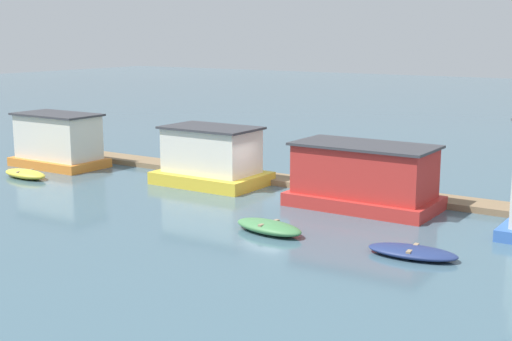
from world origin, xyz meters
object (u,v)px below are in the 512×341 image
houseboat_yellow (211,158)px  dinghy_green (269,227)px  dinghy_navy (412,252)px  mooring_post_near_left (70,146)px  dinghy_yellow (25,174)px  houseboat_red (364,177)px  houseboat_orange (58,141)px

houseboat_yellow → dinghy_green: houseboat_yellow is taller
dinghy_navy → mooring_post_near_left: (-25.65, 7.26, 0.69)m
dinghy_navy → mooring_post_near_left: 26.67m
dinghy_yellow → mooring_post_near_left: (-2.49, 5.58, 0.64)m
houseboat_yellow → dinghy_green: size_ratio=1.69×
houseboat_red → dinghy_yellow: 19.02m
dinghy_navy → mooring_post_near_left: bearing=164.2°
houseboat_orange → dinghy_yellow: size_ratio=1.73×
dinghy_green → dinghy_navy: dinghy_green is taller
dinghy_navy → dinghy_yellow: bearing=175.9°
houseboat_orange → dinghy_green: (18.31, -5.33, -1.29)m
dinghy_navy → houseboat_yellow: bearing=155.8°
houseboat_yellow → houseboat_red: bearing=-1.9°
dinghy_green → mooring_post_near_left: bearing=159.3°
houseboat_yellow → dinghy_navy: 14.94m
houseboat_yellow → dinghy_navy: bearing=-24.2°
houseboat_orange → mooring_post_near_left: size_ratio=3.20×
dinghy_navy → houseboat_orange: bearing=168.1°
dinghy_navy → dinghy_green: bearing=-178.2°
houseboat_yellow → dinghy_yellow: bearing=-155.2°
dinghy_yellow → mooring_post_near_left: size_ratio=1.85×
houseboat_orange → houseboat_red: 19.69m
dinghy_yellow → dinghy_green: 17.26m
dinghy_yellow → dinghy_green: dinghy_green is taller
houseboat_red → dinghy_navy: houseboat_red is taller
houseboat_orange → dinghy_navy: size_ratio=1.65×
dinghy_yellow → dinghy_green: bearing=-6.2°
dinghy_green → dinghy_navy: bearing=1.8°
houseboat_orange → mooring_post_near_left: houseboat_orange is taller
houseboat_red → dinghy_green: houseboat_red is taller
mooring_post_near_left → dinghy_yellow: bearing=-66.0°
dinghy_yellow → houseboat_yellow: bearing=24.8°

